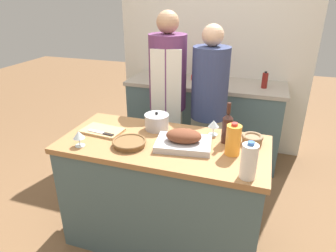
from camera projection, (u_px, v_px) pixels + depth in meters
name	position (u px, v px, depth m)	size (l,w,h in m)	color
ground_plane	(164.00, 235.00, 2.47)	(12.00, 12.00, 0.00)	brown
kitchen_island	(164.00, 192.00, 2.30)	(1.47, 0.69, 0.86)	#4C666B
back_counter	(204.00, 119.00, 3.55)	(1.76, 0.60, 0.91)	#4C666B
back_wall	(213.00, 44.00, 3.51)	(2.26, 0.10, 2.55)	silver
roasting_pan	(184.00, 140.00, 2.04)	(0.41, 0.31, 0.13)	#BCBCC1
wicker_basket	(129.00, 143.00, 2.06)	(0.23, 0.23, 0.04)	brown
cutting_board	(102.00, 131.00, 2.27)	(0.32, 0.21, 0.02)	tan
stock_pot	(157.00, 122.00, 2.30)	(0.19, 0.19, 0.14)	#B7B7BC
mixing_bowl	(252.00, 139.00, 2.08)	(0.15, 0.15, 0.07)	#846647
juice_jug	(233.00, 140.00, 1.92)	(0.10, 0.10, 0.22)	orange
milk_jug	(249.00, 161.00, 1.67)	(0.09, 0.09, 0.23)	white
wine_bottle_green	(227.00, 127.00, 2.07)	(0.07, 0.07, 0.30)	#381E19
wine_glass_left	(79.00, 135.00, 2.04)	(0.08, 0.08, 0.11)	silver
wine_glass_right	(214.00, 124.00, 2.20)	(0.08, 0.08, 0.12)	silver
knife_chef	(102.00, 133.00, 2.21)	(0.22, 0.06, 0.01)	#B7B7BC
stand_mixer	(201.00, 67.00, 3.41)	(0.18, 0.14, 0.33)	#B22323
condiment_bottle_tall	(166.00, 70.00, 3.51)	(0.05, 0.05, 0.20)	#332D28
condiment_bottle_short	(265.00, 80.00, 3.12)	(0.06, 0.06, 0.18)	maroon
person_cook_aproned	(168.00, 95.00, 2.83)	(0.34, 0.37, 1.70)	beige
person_cook_guest	(209.00, 105.00, 2.75)	(0.33, 0.33, 1.60)	beige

